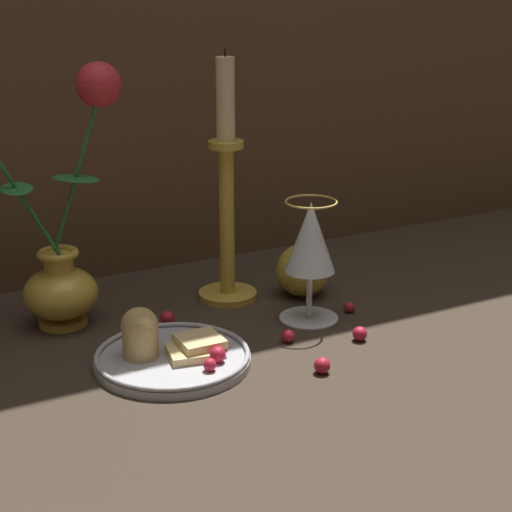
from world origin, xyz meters
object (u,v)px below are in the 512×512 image
Objects in this scene: candlestick at (227,203)px; apple_beside_vase at (303,270)px; plate_with_pastries at (168,352)px; wine_glass at (310,243)px; vase at (54,230)px.

candlestick is 0.15m from apple_beside_vase.
wine_glass reaches higher than plate_with_pastries.
vase is at bearing 170.31° from apple_beside_vase.
vase is 2.06× the size of wine_glass.
plate_with_pastries is 1.14× the size of wine_glass.
vase reaches higher than apple_beside_vase.
vase is 0.36m from apple_beside_vase.
wine_glass is 0.47× the size of candlestick.
wine_glass reaches higher than apple_beside_vase.
plate_with_pastries is 2.14× the size of apple_beside_vase.
apple_beside_vase is at bearing 24.84° from plate_with_pastries.
wine_glass is 0.11m from apple_beside_vase.
apple_beside_vase reaches higher than plate_with_pastries.
vase is at bearing 114.49° from plate_with_pastries.
apple_beside_vase is at bearing -9.69° from vase.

